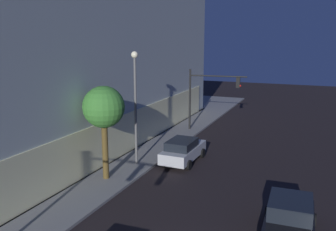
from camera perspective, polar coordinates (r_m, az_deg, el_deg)
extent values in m
cube|color=#4C4C51|center=(34.02, -21.59, -3.02)|extent=(36.13, 21.48, 0.15)
cube|color=#F6F0B4|center=(27.52, -6.20, -2.36)|extent=(32.16, 0.60, 2.90)
cube|color=#A3AFB1|center=(33.03, -22.50, 8.42)|extent=(35.73, 21.08, 13.40)
cylinder|color=black|center=(33.43, 3.42, 2.52)|extent=(0.18, 0.18, 5.51)
cylinder|color=black|center=(32.62, 7.79, 6.09)|extent=(0.58, 5.03, 0.12)
cube|color=black|center=(32.42, 10.84, 5.06)|extent=(0.35, 0.35, 0.90)
sphere|color=red|center=(32.44, 11.14, 4.55)|extent=(0.18, 0.18, 0.18)
cylinder|color=#5D5D5D|center=(23.81, -5.06, 0.53)|extent=(0.16, 0.16, 7.05)
sphere|color=#F9EFC6|center=(23.37, -5.23, 9.39)|extent=(0.44, 0.44, 0.44)
cylinder|color=brown|center=(22.04, -9.73, -5.48)|extent=(0.36, 0.36, 3.36)
sphere|color=#3A7E30|center=(21.41, -9.98, 1.32)|extent=(2.44, 2.44, 2.44)
cube|color=black|center=(17.08, 18.31, -15.67)|extent=(4.25, 2.15, 0.61)
cube|color=black|center=(17.08, 18.51, -13.27)|extent=(2.34, 1.88, 0.67)
cylinder|color=black|center=(18.39, 21.65, -14.92)|extent=(0.64, 0.26, 0.63)
cylinder|color=black|center=(18.42, 15.25, -14.43)|extent=(0.64, 0.26, 0.63)
cube|color=#B7BABF|center=(25.36, 2.40, -5.67)|extent=(4.49, 1.88, 0.74)
cube|color=black|center=(24.87, 2.13, -4.46)|extent=(2.37, 1.67, 0.56)
cube|color=#F9F4CC|center=(27.50, 3.00, -4.27)|extent=(0.12, 0.20, 0.12)
cube|color=#F9F4CC|center=(27.15, 5.16, -4.52)|extent=(0.12, 0.20, 0.12)
cylinder|color=black|center=(27.02, 1.66, -5.38)|extent=(0.65, 0.25, 0.65)
cylinder|color=black|center=(26.42, 5.34, -5.83)|extent=(0.65, 0.25, 0.65)
cylinder|color=black|center=(24.60, -0.77, -7.14)|extent=(0.65, 0.25, 0.65)
cylinder|color=black|center=(23.95, 3.22, -7.70)|extent=(0.65, 0.25, 0.65)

